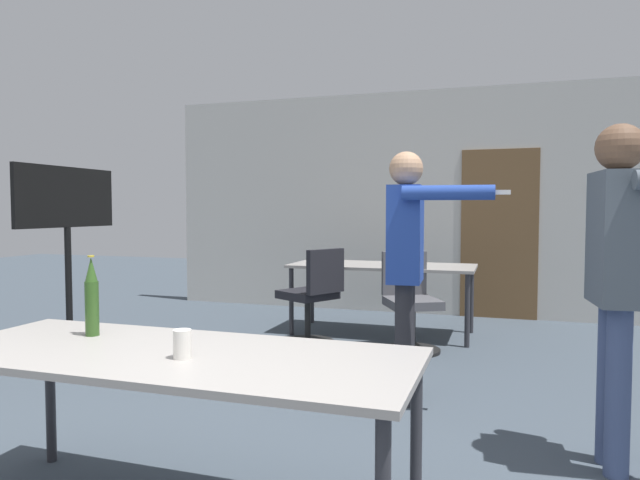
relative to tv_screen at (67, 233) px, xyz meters
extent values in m
cube|color=beige|center=(2.67, 3.02, 0.30)|extent=(6.43, 0.10, 2.81)
cube|color=brown|center=(3.77, 2.96, -0.08)|extent=(0.90, 0.02, 2.05)
cube|color=gray|center=(2.54, -2.25, -0.38)|extent=(2.03, 0.81, 0.03)
cylinder|color=#2D2D33|center=(1.59, -1.91, -0.75)|extent=(0.05, 0.05, 0.71)
cylinder|color=#2D2D33|center=(3.50, -1.91, -0.75)|extent=(0.05, 0.05, 0.71)
cube|color=gray|center=(2.61, 1.65, -0.38)|extent=(1.92, 0.79, 0.03)
cylinder|color=#2D2D33|center=(1.70, 1.32, -0.75)|extent=(0.05, 0.05, 0.71)
cylinder|color=#2D2D33|center=(3.51, 1.32, -0.75)|extent=(0.05, 0.05, 0.71)
cylinder|color=#2D2D33|center=(1.70, 1.99, -0.75)|extent=(0.05, 0.05, 0.71)
cylinder|color=#2D2D33|center=(3.51, 1.99, -0.75)|extent=(0.05, 0.05, 0.71)
cube|color=black|center=(0.00, 0.00, -1.09)|extent=(0.44, 0.56, 0.03)
cylinder|color=black|center=(0.00, 0.00, -0.51)|extent=(0.06, 0.06, 1.13)
cube|color=black|center=(0.00, 0.00, 0.33)|extent=(0.04, 1.21, 0.56)
cube|color=#192342|center=(-0.02, 0.00, 0.33)|extent=(0.01, 1.11, 0.49)
cylinder|color=#28282D|center=(3.19, -0.33, -0.69)|extent=(0.12, 0.12, 0.83)
cylinder|color=#28282D|center=(3.20, -0.49, -0.69)|extent=(0.12, 0.12, 0.83)
cube|color=#23429E|center=(3.20, -0.41, 0.06)|extent=(0.24, 0.40, 0.65)
sphere|color=tan|center=(3.20, -0.41, 0.50)|extent=(0.23, 0.23, 0.23)
cylinder|color=#23429E|center=(3.18, -0.17, 0.04)|extent=(0.09, 0.09, 0.57)
cylinder|color=#23429E|center=(3.49, -0.63, 0.33)|extent=(0.57, 0.13, 0.09)
cube|color=white|center=(3.81, -0.61, 0.33)|extent=(0.12, 0.04, 0.03)
cylinder|color=#3D4C75|center=(4.37, -1.02, -0.68)|extent=(0.12, 0.12, 0.85)
cylinder|color=#3D4C75|center=(4.38, -1.18, -0.68)|extent=(0.12, 0.12, 0.85)
cube|color=#4C5660|center=(4.37, -1.10, 0.08)|extent=(0.25, 0.40, 0.67)
sphere|color=brown|center=(4.37, -1.10, 0.53)|extent=(0.23, 0.23, 0.23)
cylinder|color=#4C5660|center=(4.35, -0.87, 0.07)|extent=(0.09, 0.09, 0.58)
cylinder|color=black|center=(3.03, 0.99, -1.09)|extent=(0.52, 0.52, 0.03)
cylinder|color=black|center=(3.03, 0.99, -0.88)|extent=(0.06, 0.06, 0.39)
cube|color=#4C4C51|center=(3.03, 0.99, -0.65)|extent=(0.62, 0.62, 0.08)
cube|color=#4C4C51|center=(2.91, 1.22, -0.40)|extent=(0.42, 0.25, 0.42)
cylinder|color=black|center=(2.00, 0.99, -1.09)|extent=(0.52, 0.52, 0.03)
cylinder|color=black|center=(2.00, 0.99, -0.86)|extent=(0.06, 0.06, 0.42)
cube|color=black|center=(2.00, 0.99, -0.61)|extent=(0.63, 0.63, 0.08)
cube|color=black|center=(2.22, 0.87, -0.36)|extent=(0.27, 0.41, 0.42)
cylinder|color=#2D511E|center=(2.03, -2.11, -0.24)|extent=(0.06, 0.06, 0.25)
cone|color=#2D511E|center=(2.03, -2.11, -0.05)|extent=(0.06, 0.06, 0.11)
cylinder|color=gold|center=(2.03, -2.11, 0.01)|extent=(0.03, 0.03, 0.01)
cylinder|color=silver|center=(2.64, -2.33, -0.30)|extent=(0.07, 0.07, 0.11)
camera|label=1|loc=(3.84, -4.26, 0.22)|focal=32.00mm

